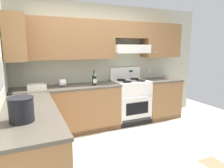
{
  "coord_description": "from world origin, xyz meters",
  "views": [
    {
      "loc": [
        -1.25,
        -2.47,
        1.64
      ],
      "look_at": [
        0.15,
        0.7,
        1.0
      ],
      "focal_mm": 31.51,
      "sensor_mm": 36.0,
      "label": 1
    }
  ],
  "objects": [
    {
      "name": "wall_back",
      "position": [
        0.4,
        1.53,
        1.48
      ],
      "size": [
        4.68,
        0.57,
        2.55
      ],
      "color": "#B7BAA3",
      "rests_on": "ground_plane"
    },
    {
      "name": "counter_left_run",
      "position": [
        -1.24,
        -0.0,
        0.45
      ],
      "size": [
        0.63,
        1.91,
        0.91
      ],
      "color": "olive",
      "rests_on": "ground_plane"
    },
    {
      "name": "counter_back_run",
      "position": [
        0.1,
        1.24,
        0.45
      ],
      "size": [
        3.6,
        0.65,
        0.91
      ],
      "color": "olive",
      "rests_on": "ground_plane"
    },
    {
      "name": "ground_plane",
      "position": [
        0.0,
        0.0,
        0.0
      ],
      "size": [
        7.04,
        7.04,
        0.0
      ],
      "primitive_type": "plane",
      "color": "#B2AA99"
    },
    {
      "name": "floor_accent_tile",
      "position": [
        1.12,
        -0.71,
        0.0
      ],
      "size": [
        0.3,
        0.3,
        0.01
      ],
      "primitive_type": "cube",
      "color": "olive",
      "rests_on": "ground_plane"
    },
    {
      "name": "bowl",
      "position": [
        -1.1,
        1.24,
        0.94
      ],
      "size": [
        0.32,
        0.23,
        0.08
      ],
      "color": "white",
      "rests_on": "counter_back_run"
    },
    {
      "name": "stove",
      "position": [
        0.85,
        1.25,
        0.48
      ],
      "size": [
        0.76,
        0.62,
        1.2
      ],
      "color": "white",
      "rests_on": "ground_plane"
    },
    {
      "name": "wine_bottle",
      "position": [
        -0.04,
        1.16,
        1.03
      ],
      "size": [
        0.08,
        0.08,
        0.31
      ],
      "color": "black",
      "rests_on": "counter_back_run"
    },
    {
      "name": "paper_towel_roll",
      "position": [
        -0.63,
        1.31,
        0.98
      ],
      "size": [
        0.12,
        0.14,
        0.14
      ],
      "color": "white",
      "rests_on": "counter_back_run"
    },
    {
      "name": "bucket",
      "position": [
        -1.32,
        -0.39,
        1.04
      ],
      "size": [
        0.25,
        0.25,
        0.25
      ],
      "color": "black",
      "rests_on": "counter_left_run"
    }
  ]
}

